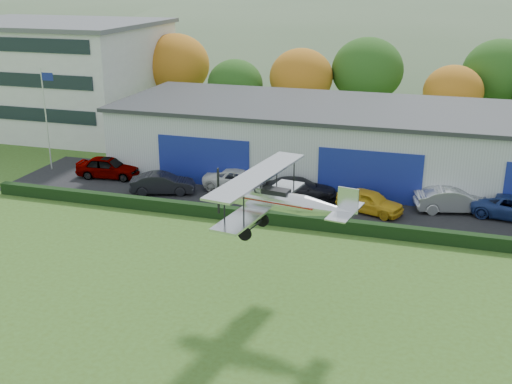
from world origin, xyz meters
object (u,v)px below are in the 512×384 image
(hangar, at_px, (380,143))
(car_3, at_px, (299,189))
(car_5, at_px, (453,200))
(office_block, at_px, (53,75))
(flagpole, at_px, (47,110))
(car_0, at_px, (108,167))
(car_2, at_px, (241,180))
(car_4, at_px, (370,201))
(biplane, at_px, (278,199))
(car_1, at_px, (163,183))

(hangar, height_order, car_3, hangar)
(car_5, bearing_deg, office_block, 55.75)
(flagpole, bearing_deg, car_0, -6.12)
(car_0, xyz_separation_m, car_2, (10.56, 0.20, -0.07))
(car_4, relative_size, biplane, 0.56)
(office_block, relative_size, car_2, 3.82)
(hangar, bearing_deg, flagpole, -166.49)
(hangar, relative_size, car_4, 9.25)
(hangar, bearing_deg, car_2, -144.80)
(hangar, bearing_deg, car_1, -148.42)
(car_3, height_order, car_5, car_5)
(hangar, relative_size, car_0, 8.43)
(car_0, bearing_deg, car_3, -97.50)
(car_2, distance_m, car_4, 9.53)
(car_2, bearing_deg, biplane, -155.90)
(flagpole, bearing_deg, biplane, -34.15)
(car_2, xyz_separation_m, car_5, (14.54, -0.02, 0.06))
(car_0, bearing_deg, car_4, -100.06)
(flagpole, xyz_separation_m, car_4, (25.25, -2.12, -3.99))
(office_block, height_order, car_5, office_block)
(office_block, height_order, biplane, office_block)
(office_block, relative_size, car_3, 3.96)
(office_block, height_order, car_1, office_block)
(car_2, xyz_separation_m, car_3, (4.42, -0.70, 0.01))
(car_1, bearing_deg, hangar, -76.69)
(car_1, xyz_separation_m, biplane, (11.78, -12.65, 4.50))
(car_0, height_order, car_4, car_0)
(office_block, distance_m, biplane, 41.77)
(hangar, bearing_deg, biplane, -96.15)
(car_1, relative_size, car_2, 0.83)
(flagpole, bearing_deg, car_4, -4.81)
(car_1, height_order, car_4, car_4)
(biplane, bearing_deg, car_5, 71.62)
(flagpole, distance_m, car_5, 30.68)
(car_2, height_order, biplane, biplane)
(car_5, bearing_deg, hangar, 25.96)
(office_block, height_order, car_3, office_block)
(car_0, distance_m, biplane, 23.13)
(car_0, height_order, car_1, car_0)
(car_5, relative_size, biplane, 0.63)
(car_1, bearing_deg, car_5, -101.62)
(hangar, bearing_deg, car_0, -161.49)
(car_4, xyz_separation_m, car_5, (5.17, 1.74, 0.06))
(car_4, bearing_deg, car_3, 97.30)
(hangar, xyz_separation_m, car_3, (-4.57, -7.05, -1.85))
(car_1, distance_m, car_5, 19.75)
(car_2, bearing_deg, car_1, 114.39)
(car_3, height_order, car_4, car_3)
(car_4, bearing_deg, hangar, 21.99)
(office_block, xyz_separation_m, car_1, (18.93, -15.67, -4.42))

